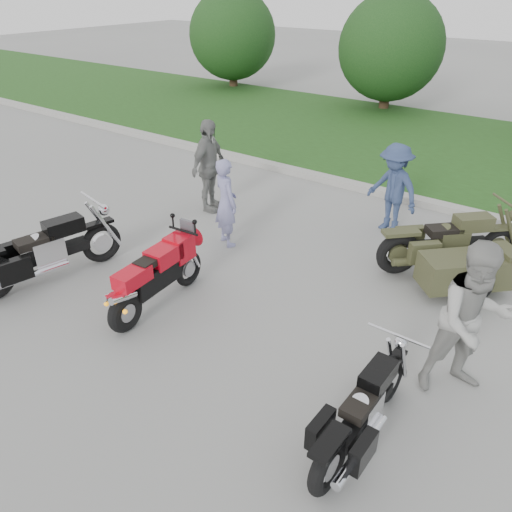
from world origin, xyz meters
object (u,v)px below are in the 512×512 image
Objects in this scene: sportbike_red at (155,275)px; person_stripe at (226,203)px; person_back at (209,166)px; cruiser_right at (361,416)px; person_grey at (473,321)px; cruiser_sidecar at (457,259)px; cruiser_left at (41,254)px; person_denim at (393,189)px.

sportbike_red is 1.22× the size of person_stripe.
person_back reaches higher than sportbike_red.
person_grey is at bearing 69.40° from cruiser_right.
sportbike_red is at bearing -90.57° from cruiser_sidecar.
sportbike_red is 3.59m from cruiser_right.
cruiser_sidecar is at bearing 48.20° from cruiser_left.
cruiser_right is 1.20× the size of person_denim.
person_back is (0.27, 3.77, 0.46)m from cruiser_left.
cruiser_right is 5.38m from person_denim.
person_grey is 1.02× the size of person_back.
sportbike_red is 2.07m from cruiser_left.
person_back is at bearing 145.47° from cruiser_right.
cruiser_left is 1.46× the size of person_denim.
person_stripe is (-4.02, 2.74, 0.41)m from cruiser_right.
sportbike_red is 1.16× the size of person_denim.
person_denim is 3.69m from person_back.
person_stripe is at bearing 122.43° from person_grey.
person_back is at bearing -141.85° from person_denim.
person_denim is (-1.83, 5.04, 0.45)m from cruiser_right.
cruiser_right is 1.27× the size of person_stripe.
person_stripe is 0.83× the size of person_grey.
person_grey reaches higher than person_denim.
person_grey is at bearing -38.45° from person_denim.
person_stripe is 0.85× the size of person_back.
cruiser_sidecar is at bearing 39.68° from sportbike_red.
cruiser_sidecar reaches higher than sportbike_red.
person_denim is at bearing 66.31° from cruiser_left.
person_back reaches higher than cruiser_right.
person_stripe is (-0.47, 2.21, 0.26)m from sportbike_red.
person_grey is at bearing -120.43° from person_back.
cruiser_left is at bearing -178.86° from cruiser_right.
cruiser_right is 1.06× the size of person_grey.
person_back is (-5.09, -0.09, 0.50)m from cruiser_sidecar.
person_grey is (4.14, 0.97, 0.42)m from sportbike_red.
person_grey reaches higher than person_back.
sportbike_red is 4.27m from person_grey.
person_back is (-3.45, -1.32, 0.10)m from person_denim.
person_stripe reaches higher than cruiser_left.
person_denim is at bearing -108.11° from person_stripe.
cruiser_left is 3.19m from person_stripe.
cruiser_left is 6.31m from person_denim.
sportbike_red is 2.28m from person_stripe.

